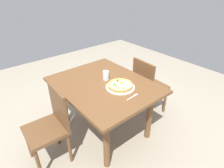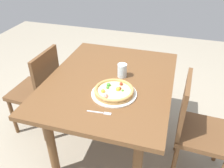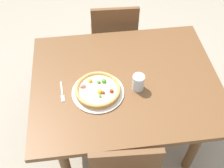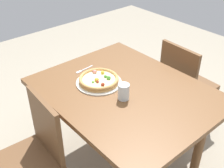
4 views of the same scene
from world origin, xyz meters
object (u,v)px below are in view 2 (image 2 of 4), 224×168
(dining_table, at_px, (110,89))
(drinking_glass, at_px, (122,70))
(plate, at_px, (114,94))
(chair_far, at_px, (196,127))
(chair_near, at_px, (39,89))
(fork, at_px, (101,113))
(pizza, at_px, (114,91))

(dining_table, relative_size, drinking_glass, 11.10)
(plate, bearing_deg, chair_far, 98.42)
(dining_table, bearing_deg, chair_near, -91.07)
(dining_table, relative_size, plate, 3.72)
(chair_near, xyz_separation_m, drinking_glass, (-0.05, 0.79, 0.30))
(chair_far, distance_m, drinking_glass, 0.72)
(fork, bearing_deg, pizza, 79.82)
(chair_far, height_order, fork, chair_far)
(fork, bearing_deg, plate, 79.64)
(dining_table, relative_size, chair_near, 1.43)
(chair_near, height_order, pizza, chair_near)
(dining_table, height_order, chair_near, chair_near)
(plate, height_order, pizza, pizza)
(dining_table, xyz_separation_m, pizza, (0.19, 0.09, 0.13))
(dining_table, bearing_deg, chair_far, 82.03)
(fork, distance_m, drinking_glass, 0.49)
(plate, distance_m, pizza, 0.03)
(plate, distance_m, fork, 0.23)
(chair_far, distance_m, pizza, 0.69)
(dining_table, bearing_deg, fork, 8.82)
(plate, height_order, drinking_glass, drinking_glass)
(chair_far, bearing_deg, chair_near, -91.40)
(dining_table, distance_m, pizza, 0.25)
(chair_near, bearing_deg, chair_far, -92.03)
(dining_table, xyz_separation_m, chair_near, (-0.01, -0.71, -0.14))
(chair_near, distance_m, pizza, 0.87)
(plate, bearing_deg, pizza, -80.01)
(dining_table, height_order, drinking_glass, drinking_glass)
(chair_near, xyz_separation_m, plate, (0.21, 0.80, 0.25))
(drinking_glass, bearing_deg, chair_near, -86.13)
(chair_near, relative_size, chair_far, 1.00)
(fork, bearing_deg, dining_table, 94.23)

